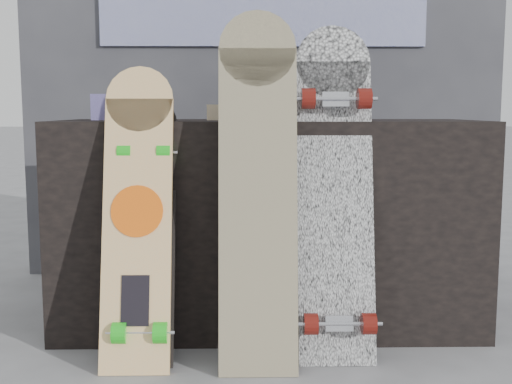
{
  "coord_description": "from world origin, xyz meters",
  "views": [
    {
      "loc": [
        -0.09,
        -1.98,
        0.84
      ],
      "look_at": [
        -0.05,
        0.2,
        0.56
      ],
      "focal_mm": 45.0,
      "sensor_mm": 36.0,
      "label": 1
    }
  ],
  "objects_px": {
    "longboard_geisha": "(137,207)",
    "skateboard_dark": "(145,224)",
    "longboard_cascadia": "(335,185)",
    "longboard_celtic": "(258,179)",
    "vendor_table": "(268,222)"
  },
  "relations": [
    {
      "from": "longboard_cascadia",
      "to": "longboard_geisha",
      "type": "bearing_deg",
      "value": -175.85
    },
    {
      "from": "longboard_geisha",
      "to": "skateboard_dark",
      "type": "distance_m",
      "value": 0.08
    },
    {
      "from": "longboard_cascadia",
      "to": "skateboard_dark",
      "type": "distance_m",
      "value": 0.66
    },
    {
      "from": "vendor_table",
      "to": "longboard_geisha",
      "type": "distance_m",
      "value": 0.6
    },
    {
      "from": "longboard_celtic",
      "to": "longboard_cascadia",
      "type": "bearing_deg",
      "value": 19.22
    },
    {
      "from": "vendor_table",
      "to": "longboard_cascadia",
      "type": "bearing_deg",
      "value": -57.93
    },
    {
      "from": "longboard_celtic",
      "to": "longboard_cascadia",
      "type": "height_order",
      "value": "longboard_celtic"
    },
    {
      "from": "longboard_celtic",
      "to": "skateboard_dark",
      "type": "xyz_separation_m",
      "value": [
        -0.38,
        0.09,
        -0.16
      ]
    },
    {
      "from": "vendor_table",
      "to": "skateboard_dark",
      "type": "relative_size",
      "value": 1.8
    },
    {
      "from": "vendor_table",
      "to": "longboard_cascadia",
      "type": "distance_m",
      "value": 0.44
    },
    {
      "from": "vendor_table",
      "to": "longboard_celtic",
      "type": "distance_m",
      "value": 0.49
    },
    {
      "from": "longboard_geisha",
      "to": "longboard_celtic",
      "type": "bearing_deg",
      "value": -6.31
    },
    {
      "from": "longboard_geisha",
      "to": "longboard_cascadia",
      "type": "distance_m",
      "value": 0.66
    },
    {
      "from": "longboard_celtic",
      "to": "longboard_cascadia",
      "type": "relative_size",
      "value": 1.03
    },
    {
      "from": "longboard_celtic",
      "to": "skateboard_dark",
      "type": "distance_m",
      "value": 0.42
    }
  ]
}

